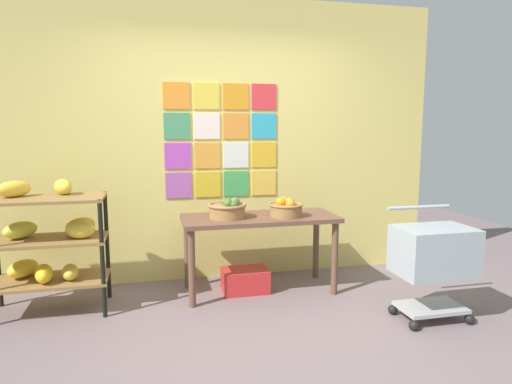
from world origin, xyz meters
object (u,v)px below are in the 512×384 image
Objects in this scene: display_table at (260,227)px; produce_crate_under_table at (245,280)px; banana_shelf_unit at (47,239)px; shopping_cart at (434,255)px; fruit_basket_back_right at (286,208)px; fruit_basket_left at (228,209)px.

display_table reaches higher than produce_crate_under_table.
shopping_cart is (3.01, -0.89, -0.08)m from banana_shelf_unit.
fruit_basket_back_right reaches higher than shopping_cart.
fruit_basket_back_right is at bearing -12.81° from produce_crate_under_table.
shopping_cart is at bearing -37.98° from display_table.
shopping_cart reaches higher than display_table.
display_table is at bearing 164.21° from fruit_basket_back_right.
fruit_basket_left is 0.83× the size of produce_crate_under_table.
produce_crate_under_table is (0.16, 0.03, -0.69)m from fruit_basket_left.
fruit_basket_back_right is at bearing -5.78° from fruit_basket_left.
display_table is at bearing -7.50° from produce_crate_under_table.
fruit_basket_back_right is (0.53, -0.05, -0.00)m from fruit_basket_left.
banana_shelf_unit is 3.50× the size of fruit_basket_back_right.
display_table is at bearing 1.22° from banana_shelf_unit.
fruit_basket_left reaches higher than display_table.
shopping_cart is (1.32, -0.95, 0.43)m from produce_crate_under_table.
banana_shelf_unit is at bearing -178.78° from display_table.
fruit_basket_left is at bearing 174.22° from fruit_basket_back_right.
shopping_cart reaches higher than produce_crate_under_table.
display_table is 1.51m from shopping_cart.
display_table is 0.35m from fruit_basket_left.
display_table is at bearing 2.28° from fruit_basket_left.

